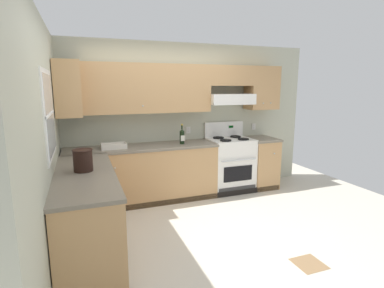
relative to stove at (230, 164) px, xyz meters
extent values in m
plane|color=beige|center=(-1.19, -1.25, -0.48)|extent=(7.04, 7.04, 0.00)
cube|color=olive|center=(-0.29, -2.37, -0.48)|extent=(0.30, 0.30, 0.01)
cube|color=#B7BAA3|center=(-0.73, 0.37, 0.80)|extent=(4.68, 0.12, 2.55)
cube|color=tan|center=(-1.54, 0.13, 1.32)|extent=(2.27, 0.34, 0.76)
cube|color=tan|center=(0.68, 0.13, 1.32)|extent=(0.56, 0.34, 0.76)
cube|color=tan|center=(0.00, 0.13, 1.53)|extent=(0.80, 0.34, 0.34)
cube|color=white|center=(0.00, 0.09, 1.14)|extent=(0.80, 0.46, 0.17)
cube|color=white|center=(0.00, -0.13, 1.07)|extent=(0.80, 0.03, 0.04)
sphere|color=silver|center=(-1.54, -0.05, 1.06)|extent=(0.02, 0.02, 0.02)
sphere|color=silver|center=(0.60, -0.05, 1.06)|extent=(0.02, 0.02, 0.02)
sphere|color=silver|center=(0.76, -0.05, 1.06)|extent=(0.02, 0.02, 0.02)
cube|color=silver|center=(-0.68, 0.29, 0.60)|extent=(0.08, 0.01, 0.12)
cube|color=silver|center=(-0.68, 0.29, 0.62)|extent=(0.03, 0.00, 0.03)
cube|color=silver|center=(-0.68, 0.29, 0.58)|extent=(0.03, 0.00, 0.03)
cube|color=silver|center=(0.64, 0.29, 0.60)|extent=(0.08, 0.01, 0.12)
cube|color=silver|center=(0.64, 0.29, 0.62)|extent=(0.03, 0.00, 0.03)
cube|color=silver|center=(0.64, 0.29, 0.58)|extent=(0.03, 0.00, 0.03)
cube|color=#B7BAA3|center=(-2.81, -1.15, 0.80)|extent=(0.12, 4.00, 2.55)
cube|color=white|center=(-2.76, -1.16, 1.07)|extent=(0.04, 1.00, 0.92)
cube|color=white|center=(-2.74, -1.16, 1.07)|extent=(0.01, 0.90, 0.82)
cube|color=white|center=(-2.74, -1.16, 1.07)|extent=(0.01, 0.90, 0.02)
cube|color=tan|center=(-2.57, -0.05, 1.32)|extent=(0.34, 0.64, 0.76)
cube|color=tan|center=(-1.55, -0.01, -0.04)|extent=(2.34, 0.61, 0.87)
cube|color=#756B5B|center=(-1.55, -0.01, 0.41)|extent=(2.36, 0.63, 0.04)
cube|color=tan|center=(0.62, -0.01, -0.04)|extent=(0.47, 0.61, 0.87)
cube|color=#756B5B|center=(0.62, -0.01, 0.41)|extent=(0.49, 0.63, 0.04)
cube|color=black|center=(-0.93, -0.28, -0.43)|extent=(3.54, 0.06, 0.09)
sphere|color=silver|center=(-2.02, -0.33, 0.20)|extent=(0.03, 0.03, 0.03)
sphere|color=silver|center=(0.69, -0.33, 0.20)|extent=(0.03, 0.03, 0.03)
cube|color=tan|center=(-2.44, -1.26, -0.04)|extent=(0.61, 1.89, 0.87)
cube|color=#756B5B|center=(-2.44, -1.26, 0.41)|extent=(0.63, 1.91, 0.04)
cube|color=black|center=(-2.16, -1.26, -0.43)|extent=(0.06, 1.85, 0.09)
cube|color=white|center=(0.00, 0.00, -0.02)|extent=(0.76, 0.58, 0.91)
cube|color=black|center=(0.00, -0.30, -0.10)|extent=(0.53, 0.01, 0.26)
cylinder|color=silver|center=(0.00, -0.32, 0.14)|extent=(0.65, 0.02, 0.02)
cube|color=#333333|center=(0.00, -0.30, -0.38)|extent=(0.70, 0.01, 0.11)
cube|color=white|center=(0.00, 0.00, 0.44)|extent=(0.76, 0.58, 0.02)
cube|color=white|center=(0.00, 0.27, 0.58)|extent=(0.76, 0.04, 0.29)
cube|color=#053F0C|center=(0.13, 0.25, 0.63)|extent=(0.09, 0.01, 0.04)
cylinder|color=black|center=(-0.17, -0.14, 0.46)|extent=(0.19, 0.19, 0.02)
cylinder|color=black|center=(-0.17, -0.14, 0.45)|extent=(0.07, 0.07, 0.01)
cylinder|color=black|center=(0.17, -0.14, 0.46)|extent=(0.19, 0.19, 0.02)
cylinder|color=black|center=(0.17, -0.14, 0.45)|extent=(0.07, 0.07, 0.01)
cylinder|color=black|center=(-0.17, 0.14, 0.46)|extent=(0.19, 0.19, 0.02)
cylinder|color=black|center=(-0.17, 0.14, 0.45)|extent=(0.07, 0.07, 0.01)
cylinder|color=black|center=(0.17, 0.14, 0.46)|extent=(0.19, 0.19, 0.02)
cylinder|color=black|center=(0.17, 0.14, 0.45)|extent=(0.07, 0.07, 0.01)
cylinder|color=white|center=(-0.21, 0.25, 0.55)|extent=(0.04, 0.02, 0.04)
cylinder|color=white|center=(-0.07, 0.25, 0.55)|extent=(0.04, 0.02, 0.04)
cylinder|color=white|center=(0.07, 0.25, 0.55)|extent=(0.04, 0.02, 0.04)
cylinder|color=white|center=(0.21, 0.25, 0.55)|extent=(0.04, 0.02, 0.04)
cylinder|color=black|center=(-0.91, -0.05, 0.54)|extent=(0.08, 0.08, 0.21)
cone|color=black|center=(-0.91, -0.05, 0.66)|extent=(0.08, 0.08, 0.04)
cylinder|color=black|center=(-0.91, -0.05, 0.72)|extent=(0.03, 0.03, 0.08)
cylinder|color=gold|center=(-0.91, -0.05, 0.75)|extent=(0.03, 0.03, 0.02)
cube|color=silver|center=(-0.91, -0.09, 0.53)|extent=(0.07, 0.00, 0.09)
cube|color=beige|center=(-2.00, -0.04, 0.44)|extent=(0.30, 0.17, 0.02)
cube|color=beige|center=(-2.00, -0.14, 0.47)|extent=(0.37, 0.01, 0.08)
cube|color=beige|center=(-2.00, 0.06, 0.47)|extent=(0.37, 0.01, 0.08)
cube|color=beige|center=(-2.17, -0.04, 0.47)|extent=(0.01, 0.18, 0.08)
cube|color=beige|center=(-1.82, -0.04, 0.47)|extent=(0.01, 0.18, 0.08)
cylinder|color=black|center=(-2.45, -1.18, 0.55)|extent=(0.21, 0.21, 0.24)
torus|color=black|center=(-2.45, -1.18, 0.67)|extent=(0.22, 0.22, 0.01)
camera|label=1|loc=(-2.44, -4.64, 1.36)|focal=28.27mm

